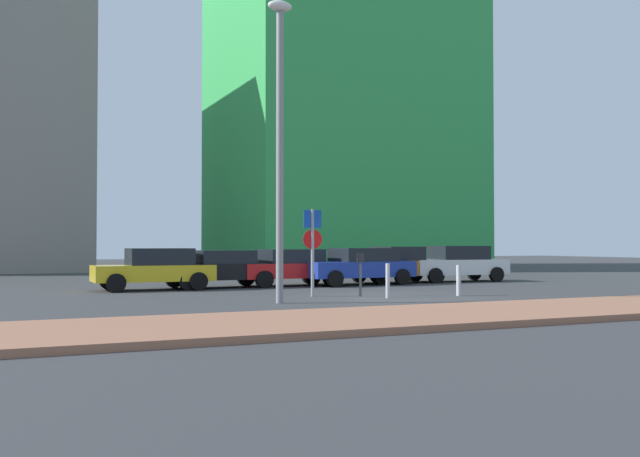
{
  "coord_description": "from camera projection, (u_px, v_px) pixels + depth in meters",
  "views": [
    {
      "loc": [
        -10.8,
        -18.47,
        1.62
      ],
      "look_at": [
        -1.2,
        2.56,
        2.13
      ],
      "focal_mm": 39.65,
      "sensor_mm": 36.0,
      "label": 1
    }
  ],
  "objects": [
    {
      "name": "sidewalk_brick",
      "position": [
        516.0,
        312.0,
        16.14
      ],
      "size": [
        40.0,
        3.92,
        0.14
      ],
      "primitive_type": "cube",
      "color": "#9E664C",
      "rests_on": "ground"
    },
    {
      "name": "parking_meter",
      "position": [
        360.0,
        268.0,
        21.96
      ],
      "size": [
        0.18,
        0.14,
        1.34
      ],
      "color": "#4C4C51",
      "rests_on": "ground"
    },
    {
      "name": "parked_car_red",
      "position": [
        289.0,
        266.0,
        27.45
      ],
      "size": [
        4.26,
        2.24,
        1.42
      ],
      "color": "red",
      "rests_on": "ground"
    },
    {
      "name": "parked_car_black",
      "position": [
        220.0,
        268.0,
        26.19
      ],
      "size": [
        4.35,
        2.21,
        1.39
      ],
      "color": "black",
      "rests_on": "ground"
    },
    {
      "name": "parking_sign_post",
      "position": [
        313.0,
        242.0,
        21.81
      ],
      "size": [
        0.59,
        0.17,
        2.7
      ],
      "color": "gray",
      "rests_on": "ground"
    },
    {
      "name": "traffic_bollard_mid",
      "position": [
        459.0,
        280.0,
        22.13
      ],
      "size": [
        0.15,
        0.15,
        0.96
      ],
      "primitive_type": "cylinder",
      "color": "#B7B7BC",
      "rests_on": "ground"
    },
    {
      "name": "parked_car_white",
      "position": [
        456.0,
        263.0,
        30.55
      ],
      "size": [
        4.51,
        2.16,
        1.55
      ],
      "color": "white",
      "rests_on": "ground"
    },
    {
      "name": "parked_car_orange",
      "position": [
        398.0,
        265.0,
        29.58
      ],
      "size": [
        4.03,
        2.13,
        1.52
      ],
      "color": "orange",
      "rests_on": "ground"
    },
    {
      "name": "building_colorful_midrise",
      "position": [
        339.0,
        54.0,
        49.16
      ],
      "size": [
        15.86,
        13.6,
        29.82
      ],
      "primitive_type": "cube",
      "color": "green",
      "rests_on": "ground"
    },
    {
      "name": "traffic_bollard_near",
      "position": [
        388.0,
        281.0,
        21.17
      ],
      "size": [
        0.13,
        0.13,
        1.04
      ],
      "primitive_type": "cylinder",
      "color": "#B7B7BC",
      "rests_on": "ground"
    },
    {
      "name": "parked_car_yellow",
      "position": [
        155.0,
        268.0,
        24.93
      ],
      "size": [
        4.13,
        1.92,
        1.47
      ],
      "color": "gold",
      "rests_on": "ground"
    },
    {
      "name": "parked_car_blue",
      "position": [
        359.0,
        265.0,
        28.05
      ],
      "size": [
        4.66,
        2.29,
        1.47
      ],
      "color": "#1E389E",
      "rests_on": "ground"
    },
    {
      "name": "street_lamp",
      "position": [
        280.0,
        128.0,
        19.43
      ],
      "size": [
        0.7,
        0.36,
        8.36
      ],
      "color": "gray",
      "rests_on": "ground"
    },
    {
      "name": "ground_plane",
      "position": [
        391.0,
        298.0,
        21.25
      ],
      "size": [
        120.0,
        120.0,
        0.0
      ],
      "primitive_type": "plane",
      "color": "#38383A"
    }
  ]
}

